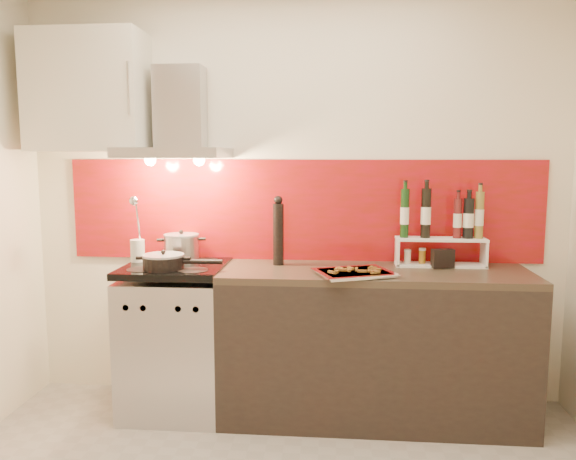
# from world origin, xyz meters

# --- Properties ---
(back_wall) EXTENTS (3.40, 0.02, 2.60)m
(back_wall) POSITION_xyz_m (0.00, 1.40, 1.30)
(back_wall) COLOR silver
(back_wall) RESTS_ON ground
(backsplash) EXTENTS (3.00, 0.02, 0.64)m
(backsplash) POSITION_xyz_m (0.05, 1.39, 1.22)
(backsplash) COLOR maroon
(backsplash) RESTS_ON back_wall
(range_stove) EXTENTS (0.60, 0.60, 0.91)m
(range_stove) POSITION_xyz_m (-0.70, 1.10, 0.44)
(range_stove) COLOR #B7B7BA
(range_stove) RESTS_ON ground
(counter) EXTENTS (1.80, 0.60, 0.90)m
(counter) POSITION_xyz_m (0.50, 1.10, 0.45)
(counter) COLOR black
(counter) RESTS_ON ground
(range_hood) EXTENTS (0.62, 0.50, 0.61)m
(range_hood) POSITION_xyz_m (-0.70, 1.24, 1.74)
(range_hood) COLOR #B7B7BA
(range_hood) RESTS_ON back_wall
(upper_cabinet) EXTENTS (0.70, 0.35, 0.72)m
(upper_cabinet) POSITION_xyz_m (-1.25, 1.22, 1.95)
(upper_cabinet) COLOR silver
(upper_cabinet) RESTS_ON back_wall
(stock_pot) EXTENTS (0.22, 0.22, 0.19)m
(stock_pot) POSITION_xyz_m (-0.71, 1.28, 0.99)
(stock_pot) COLOR #B7B7BA
(stock_pot) RESTS_ON range_stove
(saute_pan) EXTENTS (0.47, 0.24, 0.11)m
(saute_pan) POSITION_xyz_m (-0.72, 0.97, 0.95)
(saute_pan) COLOR black
(saute_pan) RESTS_ON range_stove
(utensil_jar) EXTENTS (0.09, 0.13, 0.42)m
(utensil_jar) POSITION_xyz_m (-0.96, 1.18, 1.03)
(utensil_jar) COLOR silver
(utensil_jar) RESTS_ON range_stove
(pepper_mill) EXTENTS (0.07, 0.07, 0.42)m
(pepper_mill) POSITION_xyz_m (-0.08, 1.21, 1.10)
(pepper_mill) COLOR black
(pepper_mill) RESTS_ON counter
(step_shelf) EXTENTS (0.54, 0.15, 0.47)m
(step_shelf) POSITION_xyz_m (0.91, 1.25, 1.11)
(step_shelf) COLOR white
(step_shelf) RESTS_ON counter
(caddy_box) EXTENTS (0.14, 0.08, 0.11)m
(caddy_box) POSITION_xyz_m (0.90, 1.18, 0.96)
(caddy_box) COLOR black
(caddy_box) RESTS_ON counter
(baking_tray) EXTENTS (0.50, 0.45, 0.03)m
(baking_tray) POSITION_xyz_m (0.37, 0.94, 0.92)
(baking_tray) COLOR silver
(baking_tray) RESTS_ON counter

